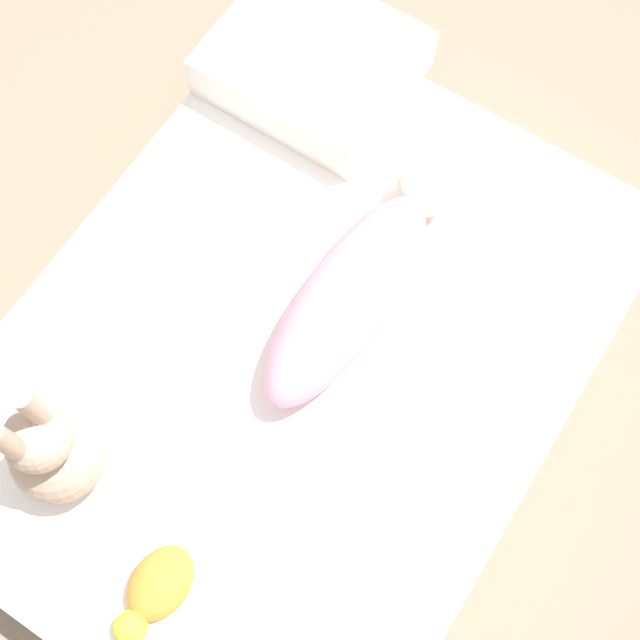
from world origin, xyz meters
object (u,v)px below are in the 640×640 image
object	(u,v)px
swaddled_baby	(356,287)
bunny_plush	(52,450)
turtle_plush	(155,591)
pillow	(313,63)

from	to	relation	value
swaddled_baby	bunny_plush	size ratio (longest dim) A/B	1.62
swaddled_baby	bunny_plush	world-z (taller)	bunny_plush
turtle_plush	bunny_plush	bearing A→B (deg)	-109.27
swaddled_baby	bunny_plush	distance (m)	0.57
swaddled_baby	bunny_plush	bearing A→B (deg)	154.88
bunny_plush	turtle_plush	size ratio (longest dim) A/B	1.96
swaddled_baby	pillow	bearing A→B (deg)	42.17
pillow	bunny_plush	distance (m)	0.89
swaddled_baby	turtle_plush	size ratio (longest dim) A/B	3.18
pillow	turtle_plush	bearing A→B (deg)	18.84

